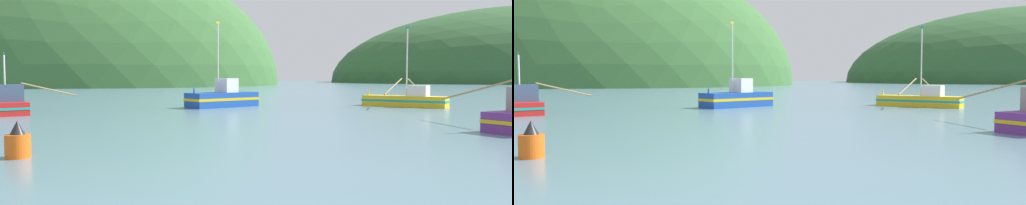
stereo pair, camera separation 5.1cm
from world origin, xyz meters
The scene contains 5 objects.
hill_far_left centered at (-58.02, 161.59, 0.00)m, with size 133.80×107.04×87.96m, color #386633.
fishing_boat_red centered at (-16.83, 38.26, 0.73)m, with size 8.59×6.75×4.77m.
fishing_boat_yellow centered at (16.90, 47.10, 0.68)m, with size 7.66×9.57×7.66m.
fishing_boat_blue centered at (-0.65, 46.48, 0.87)m, with size 6.93×6.63×8.02m.
channel_buoy centered at (-5.69, 19.19, 0.54)m, with size 0.86×0.86×1.34m.
Camera 2 is at (3.01, 3.18, 2.90)m, focal length 32.05 mm.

